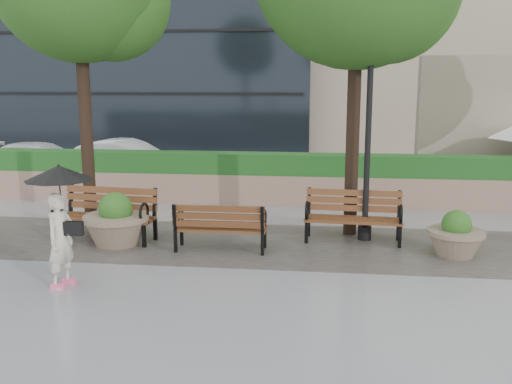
# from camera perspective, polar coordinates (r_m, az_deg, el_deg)

# --- Properties ---
(ground) EXTENTS (100.00, 100.00, 0.00)m
(ground) POSITION_cam_1_polar(r_m,az_deg,el_deg) (8.88, -4.65, -10.52)
(ground) COLOR gray
(ground) RESTS_ON ground
(cobble_strip) EXTENTS (28.00, 3.20, 0.01)m
(cobble_strip) POSITION_cam_1_polar(r_m,az_deg,el_deg) (11.67, -1.71, -5.13)
(cobble_strip) COLOR #383330
(cobble_strip) RESTS_ON ground
(hedge_wall) EXTENTS (24.00, 0.80, 1.35)m
(hedge_wall) POSITION_cam_1_polar(r_m,az_deg,el_deg) (15.39, 0.50, 1.36)
(hedge_wall) COLOR #92735E
(hedge_wall) RESTS_ON ground
(asphalt_street) EXTENTS (40.00, 7.00, 0.00)m
(asphalt_street) POSITION_cam_1_polar(r_m,az_deg,el_deg) (19.43, 1.82, 1.40)
(asphalt_street) COLOR black
(asphalt_street) RESTS_ON ground
(bench_1) EXTENTS (2.10, 1.02, 1.08)m
(bench_1) POSITION_cam_1_polar(r_m,az_deg,el_deg) (12.17, -14.72, -3.27)
(bench_1) COLOR brown
(bench_1) RESTS_ON ground
(bench_2) EXTENTS (1.78, 0.72, 0.95)m
(bench_2) POSITION_cam_1_polar(r_m,az_deg,el_deg) (11.14, -3.55, -4.47)
(bench_2) COLOR brown
(bench_2) RESTS_ON ground
(bench_3) EXTENTS (1.99, 0.88, 1.05)m
(bench_3) POSITION_cam_1_polar(r_m,az_deg,el_deg) (11.86, 9.65, -3.50)
(bench_3) COLOR brown
(bench_3) RESTS_ON ground
(planter_left) EXTENTS (1.30, 1.30, 1.09)m
(planter_left) POSITION_cam_1_polar(r_m,az_deg,el_deg) (11.75, -13.80, -3.22)
(planter_left) COLOR #7F6B56
(planter_left) RESTS_ON ground
(planter_right) EXTENTS (1.06, 1.06, 0.89)m
(planter_right) POSITION_cam_1_polar(r_m,az_deg,el_deg) (11.37, 19.34, -4.41)
(planter_right) COLOR #7F6B56
(planter_right) RESTS_ON ground
(lamppost) EXTENTS (0.28, 0.28, 4.06)m
(lamppost) POSITION_cam_1_polar(r_m,az_deg,el_deg) (11.79, 11.08, 3.68)
(lamppost) COLOR black
(lamppost) RESTS_ON ground
(car_left) EXTENTS (4.34, 1.99, 1.23)m
(car_left) POSITION_cam_1_polar(r_m,az_deg,el_deg) (20.39, -20.61, 2.90)
(car_left) COLOR white
(car_left) RESTS_ON ground
(car_right) EXTENTS (4.32, 2.08, 1.37)m
(car_right) POSITION_cam_1_polar(r_m,az_deg,el_deg) (19.18, -12.81, 3.06)
(car_right) COLOR white
(car_right) RESTS_ON ground
(pedestrian) EXTENTS (1.06, 1.06, 1.95)m
(pedestrian) POSITION_cam_1_polar(r_m,az_deg,el_deg) (9.52, -18.97, -2.10)
(pedestrian) COLOR beige
(pedestrian) RESTS_ON ground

